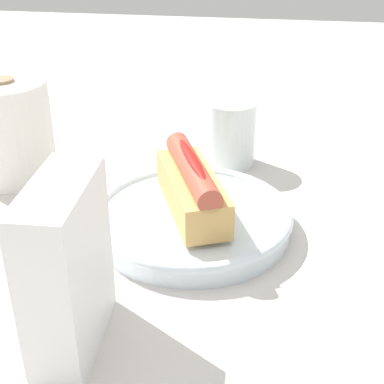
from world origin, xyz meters
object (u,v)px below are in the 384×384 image
object	(u,v)px
serving_bowl	(192,218)
napkin_box	(67,269)
hotdog_front	(192,186)
water_glass	(231,137)
paper_towel_roll	(9,130)

from	to	relation	value
serving_bowl	napkin_box	xyz separation A→B (m)	(-0.19, 0.07, 0.06)
hotdog_front	napkin_box	xyz separation A→B (m)	(-0.19, 0.07, 0.02)
napkin_box	water_glass	bearing A→B (deg)	-16.75
serving_bowl	hotdog_front	distance (m)	0.04
hotdog_front	water_glass	xyz separation A→B (m)	(0.18, -0.03, -0.02)
serving_bowl	hotdog_front	xyz separation A→B (m)	(-0.00, 0.00, 0.04)
hotdog_front	napkin_box	size ratio (longest dim) A/B	1.05
hotdog_front	napkin_box	distance (m)	0.21
paper_towel_roll	napkin_box	distance (m)	0.34
hotdog_front	water_glass	bearing A→B (deg)	-7.91
water_glass	paper_towel_roll	xyz separation A→B (m)	(-0.08, 0.28, 0.03)
hotdog_front	serving_bowl	bearing A→B (deg)	0.00
serving_bowl	hotdog_front	world-z (taller)	hotdog_front
serving_bowl	water_glass	size ratio (longest dim) A/B	2.50
hotdog_front	paper_towel_roll	world-z (taller)	paper_towel_roll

